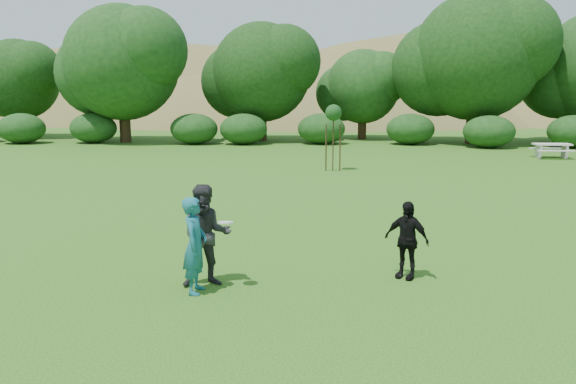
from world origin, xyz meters
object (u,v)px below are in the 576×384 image
Objects in this scene: player_teal at (195,245)px; player_grey at (206,236)px; player_black at (406,240)px; sapling at (333,115)px; picnic_table at (552,148)px.

player_teal is 0.39m from player_grey.
player_teal is 3.83m from player_black.
sapling is 1.58× the size of picnic_table.
sapling reaches higher than player_black.
picnic_table is (11.19, 5.56, -1.90)m from sapling.
player_grey reaches higher than player_teal.
player_teal is 15.39m from sapling.
player_grey is at bearing -18.66° from player_teal.
sapling is at bearing -153.56° from picnic_table.
player_teal is 0.59× the size of sapling.
picnic_table is at bearing 39.61° from player_grey.
player_black is 21.93m from picnic_table.
sapling is at bearing 126.46° from player_black.
player_teal is at bearing -124.70° from player_grey.
player_black is at bearing -5.92° from player_grey.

